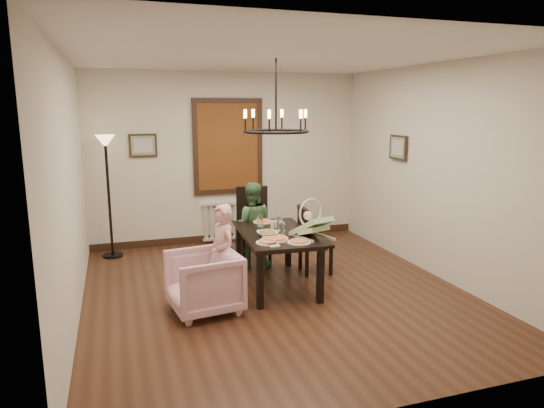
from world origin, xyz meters
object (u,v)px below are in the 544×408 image
dining_table (276,239)px  elderly_woman (222,263)px  seated_man (251,232)px  baby_bouncer (312,224)px  armchair (204,282)px  drinking_glass (283,229)px  chair_right (316,239)px  chair_far (254,224)px  floor_lamp (109,198)px

dining_table → elderly_woman: elderly_woman is taller
seated_man → baby_bouncer: size_ratio=2.02×
armchair → drinking_glass: size_ratio=5.89×
armchair → seated_man: bearing=137.8°
chair_right → baby_bouncer: bearing=158.9°
chair_far → elderly_woman: (-0.81, -1.50, -0.06)m
seated_man → baby_bouncer: bearing=123.2°
floor_lamp → chair_right: bearing=-31.3°
dining_table → elderly_woman: 0.86m
dining_table → drinking_glass: size_ratio=12.12×
chair_right → armchair: chair_right is taller
baby_bouncer → drinking_glass: baby_bouncer is taller
dining_table → elderly_woman: bearing=-150.3°
drinking_glass → seated_man: bearing=99.7°
chair_right → armchair: 1.88m
armchair → seated_man: 1.63m
elderly_woman → seated_man: bearing=134.8°
seated_man → armchair: bearing=69.2°
dining_table → chair_far: (0.04, 1.13, -0.07)m
chair_right → elderly_woman: size_ratio=0.96×
chair_right → elderly_woman: 1.58m
chair_far → drinking_glass: (0.02, -1.21, 0.22)m
dining_table → chair_right: size_ratio=1.65×
elderly_woman → seated_man: size_ratio=0.96×
dining_table → baby_bouncer: 0.56m
elderly_woman → drinking_glass: bearing=93.3°
dining_table → baby_bouncer: (0.33, -0.38, 0.25)m
dining_table → armchair: dining_table is taller
chair_right → seated_man: seated_man is taller
elderly_woman → seated_man: (0.68, 1.18, 0.02)m
dining_table → seated_man: size_ratio=1.53×
chair_far → floor_lamp: bearing=165.6°
chair_far → armchair: 1.97m
chair_far → baby_bouncer: (0.28, -1.51, 0.32)m
dining_table → baby_bouncer: size_ratio=3.09×
dining_table → floor_lamp: (-1.98, 1.91, 0.29)m
seated_man → drinking_glass: 0.95m
armchair → drinking_glass: 1.24m
chair_right → dining_table: bearing=119.7°
floor_lamp → dining_table: bearing=-43.9°
floor_lamp → drinking_glass: bearing=-44.3°
chair_right → seated_man: 0.92m
chair_far → elderly_woman: 1.70m
drinking_glass → elderly_woman: bearing=-161.3°
armchair → elderly_woman: bearing=114.6°
chair_far → armchair: size_ratio=1.44×
armchair → floor_lamp: floor_lamp is taller
dining_table → chair_far: 1.13m
dining_table → chair_right: chair_right is taller
baby_bouncer → chair_far: bearing=83.4°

